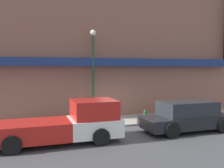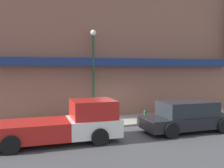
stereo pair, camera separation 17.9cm
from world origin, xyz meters
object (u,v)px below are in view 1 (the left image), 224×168
(parked_car, at_px, (187,116))
(fire_hydrant, at_px, (145,115))
(street_lamp, at_px, (93,63))
(pickup_truck, at_px, (66,124))

(parked_car, bearing_deg, fire_hydrant, 114.60)
(parked_car, relative_size, street_lamp, 0.88)
(fire_hydrant, distance_m, street_lamp, 4.43)
(fire_hydrant, bearing_deg, pickup_truck, -154.18)
(pickup_truck, relative_size, fire_hydrant, 8.80)
(street_lamp, bearing_deg, fire_hydrant, -29.79)
(pickup_truck, bearing_deg, street_lamp, 58.81)
(pickup_truck, relative_size, parked_car, 1.17)
(fire_hydrant, relative_size, street_lamp, 0.12)
(fire_hydrant, bearing_deg, parked_car, -63.75)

